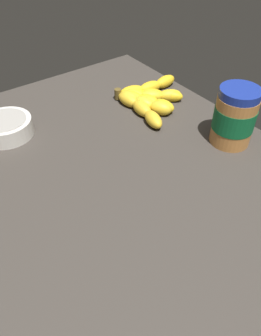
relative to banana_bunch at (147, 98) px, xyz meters
The scene contains 4 objects.
ground_plane 30.08cm from the banana_bunch, 128.13° to the left, with size 99.13×78.02×3.15cm, color #38332D.
banana_bunch is the anchor object (origin of this frame).
peanut_butter_jar 26.78cm from the banana_bunch, 168.31° to the right, with size 9.75×9.75×14.10cm.
small_bowl 38.52cm from the banana_bunch, 76.47° to the left, with size 12.89×12.89×4.42cm.
Camera 1 is at (-45.26, 29.08, 49.18)cm, focal length 35.23 mm.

